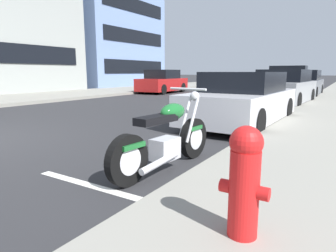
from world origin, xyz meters
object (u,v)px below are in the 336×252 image
at_px(parked_car_near_corner, 283,88).
at_px(crossing_truck, 288,75).
at_px(parked_car_mid_block, 243,100).
at_px(car_opposite_curb, 163,82).
at_px(parked_motorcycle, 166,139).
at_px(fire_hydrant, 245,179).
at_px(parked_car_at_intersection, 302,84).

distance_m(parked_car_near_corner, crossing_truck, 22.65).
xyz_separation_m(parked_car_mid_block, car_opposite_curb, (8.72, 8.12, 0.06)).
height_order(parked_motorcycle, crossing_truck, crossing_truck).
height_order(parked_motorcycle, fire_hydrant, parked_motorcycle).
bearing_deg(fire_hydrant, crossing_truck, 9.43).
height_order(parked_car_at_intersection, crossing_truck, crossing_truck).
height_order(crossing_truck, fire_hydrant, crossing_truck).
xyz_separation_m(parked_car_mid_block, fire_hydrant, (-5.45, -1.76, -0.05)).
bearing_deg(car_opposite_curb, parked_car_at_intersection, 98.66).
xyz_separation_m(car_opposite_curb, fire_hydrant, (-14.17, -9.87, -0.11)).
xyz_separation_m(parked_motorcycle, parked_car_at_intersection, (14.50, 0.21, 0.25)).
relative_size(crossing_truck, fire_hydrant, 6.27).
height_order(parked_motorcycle, parked_car_mid_block, parked_car_mid_block).
distance_m(parked_car_at_intersection, fire_hydrant, 15.92).
xyz_separation_m(parked_car_mid_block, parked_car_at_intersection, (10.38, -0.04, 0.04)).
distance_m(parked_car_near_corner, fire_hydrant, 11.10).
relative_size(parked_car_mid_block, parked_car_at_intersection, 0.92).
relative_size(parked_motorcycle, car_opposite_curb, 0.51).
bearing_deg(parked_car_mid_block, car_opposite_curb, 44.56).
xyz_separation_m(parked_motorcycle, parked_car_mid_block, (4.12, 0.25, 0.21)).
bearing_deg(car_opposite_curb, parked_motorcycle, 30.26).
height_order(parked_car_near_corner, parked_car_at_intersection, parked_car_at_intersection).
relative_size(parked_car_at_intersection, fire_hydrant, 5.58).
height_order(crossing_truck, car_opposite_curb, crossing_truck).
relative_size(parked_motorcycle, fire_hydrant, 2.53).
xyz_separation_m(parked_motorcycle, crossing_truck, (31.96, 4.02, 0.62)).
bearing_deg(parked_car_mid_block, crossing_truck, 9.31).
bearing_deg(parked_car_at_intersection, parked_motorcycle, -179.23).
height_order(parked_car_mid_block, fire_hydrant, parked_car_mid_block).
bearing_deg(parked_car_at_intersection, parked_car_near_corner, 179.06).
distance_m(parked_car_mid_block, fire_hydrant, 5.73).
bearing_deg(parked_car_near_corner, parked_motorcycle, -174.91).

